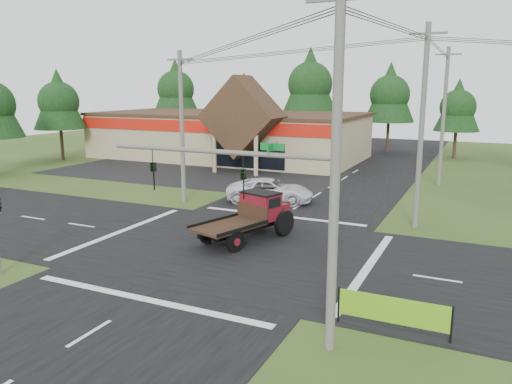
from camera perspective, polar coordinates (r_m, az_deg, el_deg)
The scene contains 19 objects.
ground at distance 25.63m, azimuth -2.95°, elevation -6.41°, with size 120.00×120.00×0.00m, color #2B4318.
road_ns at distance 25.63m, azimuth -2.95°, elevation -6.39°, with size 12.00×120.00×0.02m, color black.
road_ew at distance 25.63m, azimuth -2.95°, elevation -6.39°, with size 120.00×12.00×0.02m, color black.
parking_apron at distance 48.48m, azimuth -7.06°, elevation 2.26°, with size 28.00×14.00×0.02m, color black.
cvs_building at distance 58.06m, azimuth -3.01°, elevation 6.66°, with size 30.40×18.20×9.19m.
traffic_signal_mast at distance 15.49m, azimuth 2.92°, elevation -1.61°, with size 8.12×0.24×7.00m.
utility_pole_nr at distance 14.72m, azimuth 9.05°, elevation 2.36°, with size 2.00×0.30×11.00m.
utility_pole_nw at distance 35.42m, azimuth -8.47°, elevation 7.46°, with size 2.00×0.30×10.50m.
utility_pole_ne at distance 29.75m, azimuth 18.41°, elevation 7.14°, with size 2.00×0.30×11.50m.
utility_pole_n at distance 43.67m, azimuth 20.65°, elevation 8.11°, with size 2.00×0.30×11.20m.
tree_row_a at distance 74.15m, azimuth -9.17°, elevation 11.73°, with size 6.72×6.72×12.12m.
tree_row_b at distance 70.85m, azimuth -1.37°, elevation 10.79°, with size 5.60×5.60×10.10m.
tree_row_c at distance 66.06m, azimuth 6.20°, elevation 12.40°, with size 7.28×7.28×13.13m.
tree_row_d at distance 64.50m, azimuth 15.06°, elevation 10.89°, with size 6.16×6.16×11.11m.
tree_row_e at distance 61.60m, azimuth 22.08°, elevation 9.15°, with size 5.04×5.04×9.09m.
tree_side_w at distance 60.09m, azimuth -21.65°, elevation 9.78°, with size 5.60×5.60×10.10m.
antique_flatbed_truck at distance 26.50m, azimuth -1.22°, elevation -2.94°, with size 2.30×6.03×2.52m, color #5C0D18, non-canonical shape.
roadside_banner at distance 17.66m, azimuth 15.35°, elevation -13.32°, with size 3.77×0.11×1.29m, color #66A516, non-canonical shape.
white_pickup at distance 35.42m, azimuth 1.63°, elevation 0.15°, with size 2.80×6.07×1.69m, color silver.
Camera 1 is at (11.47, -21.47, 8.03)m, focal length 35.00 mm.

